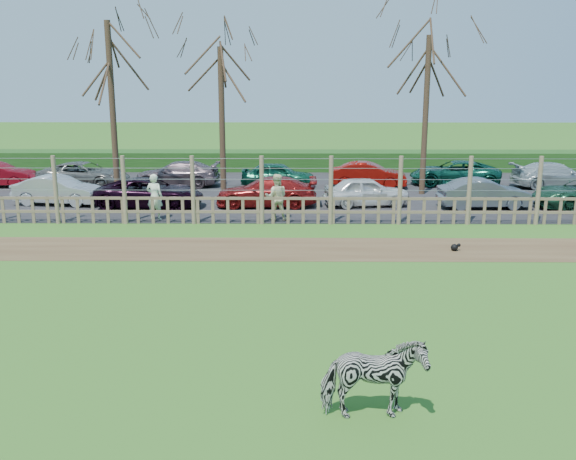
{
  "coord_description": "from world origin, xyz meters",
  "views": [
    {
      "loc": [
        1.16,
        -14.88,
        5.31
      ],
      "look_at": [
        1.0,
        2.5,
        1.1
      ],
      "focal_mm": 40.0,
      "sensor_mm": 36.0,
      "label": 1
    }
  ],
  "objects_px": {
    "tree_left": "(110,67)",
    "car_2": "(150,193)",
    "car_1": "(58,190)",
    "car_5": "(484,194)",
    "zebra": "(373,379)",
    "crow": "(455,247)",
    "car_13": "(555,175)",
    "car_8": "(84,175)",
    "car_3": "(266,192)",
    "tree_right": "(427,77)",
    "car_12": "(455,173)",
    "visitor_a": "(155,197)",
    "visitor_b": "(276,197)",
    "tree_mid": "(221,86)",
    "car_11": "(368,175)",
    "car_4": "(367,191)",
    "car_10": "(278,175)",
    "car_9": "(177,174)"
  },
  "relations": [
    {
      "from": "car_8",
      "to": "car_1",
      "type": "bearing_deg",
      "value": -168.81
    },
    {
      "from": "car_10",
      "to": "visitor_a",
      "type": "bearing_deg",
      "value": 151.39
    },
    {
      "from": "car_3",
      "to": "tree_right",
      "type": "bearing_deg",
      "value": 112.8
    },
    {
      "from": "tree_left",
      "to": "car_12",
      "type": "distance_m",
      "value": 16.76
    },
    {
      "from": "car_2",
      "to": "car_13",
      "type": "relative_size",
      "value": 1.04
    },
    {
      "from": "tree_mid",
      "to": "car_12",
      "type": "bearing_deg",
      "value": 14.46
    },
    {
      "from": "visitor_b",
      "to": "car_3",
      "type": "xyz_separation_m",
      "value": [
        -0.48,
        2.54,
        -0.26
      ]
    },
    {
      "from": "tree_mid",
      "to": "car_11",
      "type": "bearing_deg",
      "value": 18.4
    },
    {
      "from": "visitor_b",
      "to": "car_12",
      "type": "bearing_deg",
      "value": -137.55
    },
    {
      "from": "car_1",
      "to": "car_3",
      "type": "distance_m",
      "value": 8.72
    },
    {
      "from": "tree_left",
      "to": "car_8",
      "type": "relative_size",
      "value": 1.82
    },
    {
      "from": "tree_left",
      "to": "car_2",
      "type": "xyz_separation_m",
      "value": [
        1.79,
        -1.72,
        -4.98
      ]
    },
    {
      "from": "car_1",
      "to": "car_5",
      "type": "bearing_deg",
      "value": -84.79
    },
    {
      "from": "crow",
      "to": "car_13",
      "type": "relative_size",
      "value": 0.07
    },
    {
      "from": "car_1",
      "to": "car_10",
      "type": "distance_m",
      "value": 10.07
    },
    {
      "from": "tree_left",
      "to": "car_5",
      "type": "xyz_separation_m",
      "value": [
        15.37,
        -1.74,
        -4.98
      ]
    },
    {
      "from": "car_10",
      "to": "visitor_b",
      "type": "bearing_deg",
      "value": -176.22
    },
    {
      "from": "tree_left",
      "to": "zebra",
      "type": "relative_size",
      "value": 4.87
    },
    {
      "from": "car_4",
      "to": "car_10",
      "type": "bearing_deg",
      "value": 32.55
    },
    {
      "from": "visitor_a",
      "to": "car_4",
      "type": "bearing_deg",
      "value": -147.34
    },
    {
      "from": "visitor_a",
      "to": "car_13",
      "type": "height_order",
      "value": "visitor_a"
    },
    {
      "from": "crow",
      "to": "car_1",
      "type": "height_order",
      "value": "car_1"
    },
    {
      "from": "visitor_a",
      "to": "car_12",
      "type": "xyz_separation_m",
      "value": [
        13.06,
        7.83,
        -0.26
      ]
    },
    {
      "from": "car_13",
      "to": "tree_left",
      "type": "bearing_deg",
      "value": 97.06
    },
    {
      "from": "car_1",
      "to": "car_11",
      "type": "relative_size",
      "value": 1.0
    },
    {
      "from": "tree_left",
      "to": "car_13",
      "type": "bearing_deg",
      "value": 8.91
    },
    {
      "from": "car_4",
      "to": "visitor_b",
      "type": "bearing_deg",
      "value": 118.98
    },
    {
      "from": "crow",
      "to": "car_5",
      "type": "height_order",
      "value": "car_5"
    },
    {
      "from": "car_12",
      "to": "car_8",
      "type": "bearing_deg",
      "value": -81.09
    },
    {
      "from": "visitor_a",
      "to": "car_3",
      "type": "relative_size",
      "value": 0.42
    },
    {
      "from": "tree_right",
      "to": "car_3",
      "type": "relative_size",
      "value": 1.78
    },
    {
      "from": "visitor_b",
      "to": "crow",
      "type": "relative_size",
      "value": 5.76
    },
    {
      "from": "visitor_b",
      "to": "car_2",
      "type": "bearing_deg",
      "value": -23.54
    },
    {
      "from": "car_2",
      "to": "car_3",
      "type": "xyz_separation_m",
      "value": [
        4.74,
        0.28,
        0.0
      ]
    },
    {
      "from": "car_8",
      "to": "car_11",
      "type": "xyz_separation_m",
      "value": [
        13.7,
        0.06,
        0.0
      ]
    },
    {
      "from": "crow",
      "to": "tree_left",
      "type": "bearing_deg",
      "value": 147.15
    },
    {
      "from": "tree_mid",
      "to": "visitor_a",
      "type": "distance_m",
      "value": 6.68
    },
    {
      "from": "zebra",
      "to": "car_1",
      "type": "height_order",
      "value": "zebra"
    },
    {
      "from": "tree_right",
      "to": "car_12",
      "type": "height_order",
      "value": "tree_right"
    },
    {
      "from": "tree_mid",
      "to": "visitor_a",
      "type": "relative_size",
      "value": 3.96
    },
    {
      "from": "car_11",
      "to": "car_13",
      "type": "relative_size",
      "value": 0.88
    },
    {
      "from": "car_2",
      "to": "car_10",
      "type": "xyz_separation_m",
      "value": [
        5.1,
        4.95,
        0.0
      ]
    },
    {
      "from": "zebra",
      "to": "car_11",
      "type": "bearing_deg",
      "value": -11.23
    },
    {
      "from": "tree_mid",
      "to": "visitor_b",
      "type": "relative_size",
      "value": 3.96
    },
    {
      "from": "car_4",
      "to": "car_9",
      "type": "height_order",
      "value": "same"
    },
    {
      "from": "car_8",
      "to": "car_12",
      "type": "distance_m",
      "value": 18.0
    },
    {
      "from": "car_12",
      "to": "crow",
      "type": "bearing_deg",
      "value": -6.65
    },
    {
      "from": "tree_left",
      "to": "car_2",
      "type": "height_order",
      "value": "tree_left"
    },
    {
      "from": "tree_mid",
      "to": "car_2",
      "type": "distance_m",
      "value": 5.71
    },
    {
      "from": "car_5",
      "to": "car_9",
      "type": "height_order",
      "value": "same"
    }
  ]
}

